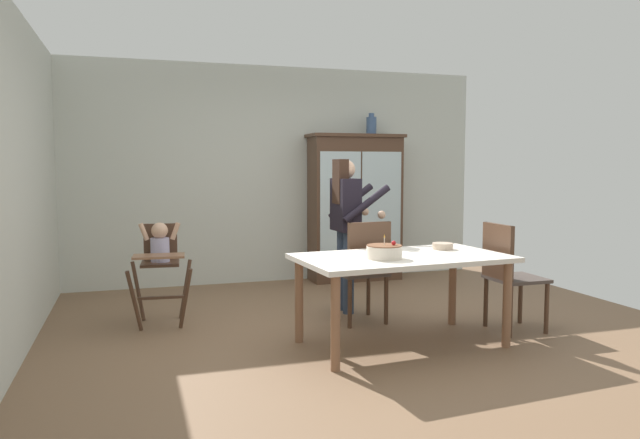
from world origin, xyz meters
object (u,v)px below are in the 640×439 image
ceramic_vase (371,125)px  adult_person (346,216)px  dining_table (402,266)px  high_chair_with_toddler (160,254)px  dining_chair_right_end (507,269)px  birthday_cake (384,252)px  china_cabinet (355,207)px  serving_bowl (443,246)px  dining_chair_far_side (364,265)px

ceramic_vase → adult_person: (-0.91, -1.56, -1.01)m
dining_table → high_chair_with_toddler: bearing=146.1°
high_chair_with_toddler → dining_chair_right_end: 3.13m
ceramic_vase → adult_person: bearing=-120.2°
ceramic_vase → dining_chair_right_end: ceramic_vase is taller
ceramic_vase → birthday_cake: ceramic_vase is taller
adult_person → high_chair_with_toddler: bearing=86.3°
china_cabinet → birthday_cake: (-0.85, -2.85, -0.14)m
china_cabinet → ceramic_vase: 1.07m
high_chair_with_toddler → dining_chair_right_end: dining_chair_right_end is taller
china_cabinet → dining_chair_right_end: china_cabinet is taller
china_cabinet → ceramic_vase: ceramic_vase is taller
adult_person → dining_table: bearing=-179.3°
birthday_cake → serving_bowl: size_ratio=1.56×
high_chair_with_toddler → birthday_cake: high_chair_with_toddler is taller
adult_person → dining_chair_right_end: bearing=-136.3°
china_cabinet → dining_table: bearing=-103.2°
china_cabinet → dining_chair_far_side: 2.20m
china_cabinet → dining_table: (-0.64, -2.74, -0.28)m
dining_table → dining_chair_right_end: 1.07m
dining_chair_far_side → dining_chair_right_end: 1.26m
serving_bowl → dining_chair_right_end: 0.62m
ceramic_vase → serving_bowl: (-0.37, -2.53, -1.21)m
dining_chair_right_end → serving_bowl: bearing=77.2°
high_chair_with_toddler → adult_person: bearing=2.9°
dining_chair_far_side → dining_chair_right_end: bearing=147.8°
china_cabinet → adult_person: bearing=-114.0°
china_cabinet → high_chair_with_toddler: bearing=-149.0°
dining_chair_far_side → dining_chair_right_end: same height
dining_table → dining_chair_far_side: (-0.05, 0.69, -0.10)m
serving_bowl → dining_chair_far_side: (-0.54, 0.47, -0.21)m
dining_chair_right_end → adult_person: bearing=45.6°
dining_table → serving_bowl: size_ratio=9.76×
dining_table → adult_person: bearing=92.5°
serving_bowl → adult_person: bearing=119.4°
ceramic_vase → dining_chair_right_end: (0.20, -2.66, -1.42)m
dining_table → birthday_cake: bearing=-152.2°
serving_bowl → dining_chair_right_end: dining_chair_right_end is taller
birthday_cake → ceramic_vase: bearing=69.5°
dining_table → dining_chair_far_side: dining_chair_far_side is taller
serving_bowl → dining_chair_far_side: bearing=139.5°
high_chair_with_toddler → serving_bowl: bearing=-18.8°
ceramic_vase → birthday_cake: bearing=-110.5°
adult_person → dining_table: size_ratio=0.87×
adult_person → birthday_cake: adult_person is taller
adult_person → birthday_cake: bearing=171.4°
adult_person → china_cabinet: bearing=-25.7°
birthday_cake → serving_bowl: birthday_cake is taller
ceramic_vase → dining_chair_far_side: ceramic_vase is taller
dining_table → dining_chair_right_end: size_ratio=1.83×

